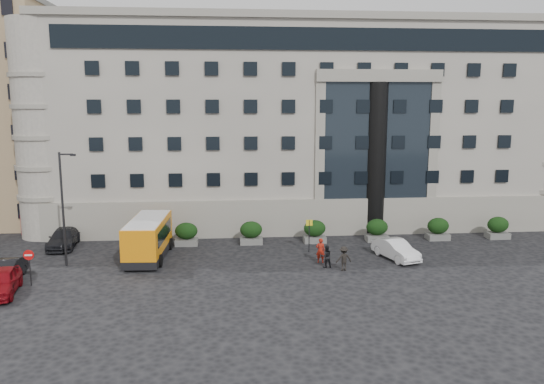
{
  "coord_description": "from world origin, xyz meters",
  "views": [
    {
      "loc": [
        -0.66,
        -33.88,
        11.34
      ],
      "look_at": [
        2.51,
        3.3,
        5.0
      ],
      "focal_mm": 35.0,
      "sensor_mm": 36.0,
      "label": 1
    }
  ],
  "objects_px": {
    "parked_car_c": "(64,238)",
    "pedestrian_c": "(344,258)",
    "red_truck": "(42,214)",
    "pedestrian_a": "(320,250)",
    "parked_car_b": "(6,271)",
    "hedge_a": "(186,234)",
    "pedestrian_b": "(326,256)",
    "parked_car_a": "(1,282)",
    "parked_car_d": "(112,217)",
    "no_entry_sign": "(29,260)",
    "hedge_f": "(498,227)",
    "white_taxi": "(396,249)",
    "hedge_e": "(438,229)",
    "minibus": "(148,237)",
    "bus_stop_sign": "(309,230)",
    "hedge_c": "(315,231)",
    "hedge_b": "(251,232)",
    "hedge_d": "(377,230)",
    "street_lamp": "(63,205)"
  },
  "relations": [
    {
      "from": "parked_car_c",
      "to": "pedestrian_c",
      "type": "height_order",
      "value": "pedestrian_c"
    },
    {
      "from": "red_truck",
      "to": "pedestrian_a",
      "type": "height_order",
      "value": "red_truck"
    },
    {
      "from": "parked_car_b",
      "to": "parked_car_c",
      "type": "bearing_deg",
      "value": 80.73
    },
    {
      "from": "hedge_a",
      "to": "pedestrian_b",
      "type": "distance_m",
      "value": 12.12
    },
    {
      "from": "parked_car_a",
      "to": "parked_car_d",
      "type": "xyz_separation_m",
      "value": [
        2.64,
        18.44,
        -0.08
      ]
    },
    {
      "from": "no_entry_sign",
      "to": "parked_car_b",
      "type": "distance_m",
      "value": 2.38
    },
    {
      "from": "hedge_f",
      "to": "white_taxi",
      "type": "bearing_deg",
      "value": -153.82
    },
    {
      "from": "hedge_a",
      "to": "pedestrian_c",
      "type": "xyz_separation_m",
      "value": [
        11.15,
        -7.49,
        -0.08
      ]
    },
    {
      "from": "white_taxi",
      "to": "red_truck",
      "type": "bearing_deg",
      "value": 140.75
    },
    {
      "from": "hedge_e",
      "to": "pedestrian_c",
      "type": "distance_m",
      "value": 12.21
    },
    {
      "from": "pedestrian_a",
      "to": "pedestrian_c",
      "type": "xyz_separation_m",
      "value": [
        1.26,
        -1.92,
        -0.05
      ]
    },
    {
      "from": "hedge_e",
      "to": "hedge_f",
      "type": "relative_size",
      "value": 1.0
    },
    {
      "from": "hedge_e",
      "to": "no_entry_sign",
      "type": "relative_size",
      "value": 0.79
    },
    {
      "from": "hedge_f",
      "to": "parked_car_a",
      "type": "relative_size",
      "value": 0.4
    },
    {
      "from": "minibus",
      "to": "parked_car_c",
      "type": "bearing_deg",
      "value": 156.21
    },
    {
      "from": "hedge_a",
      "to": "parked_car_a",
      "type": "xyz_separation_m",
      "value": [
        -10.21,
        -10.24,
        -0.15
      ]
    },
    {
      "from": "bus_stop_sign",
      "to": "white_taxi",
      "type": "height_order",
      "value": "bus_stop_sign"
    },
    {
      "from": "parked_car_d",
      "to": "pedestrian_a",
      "type": "height_order",
      "value": "pedestrian_a"
    },
    {
      "from": "hedge_c",
      "to": "hedge_e",
      "type": "height_order",
      "value": "same"
    },
    {
      "from": "hedge_b",
      "to": "hedge_d",
      "type": "distance_m",
      "value": 10.4
    },
    {
      "from": "bus_stop_sign",
      "to": "parked_car_c",
      "type": "bearing_deg",
      "value": 170.88
    },
    {
      "from": "hedge_a",
      "to": "parked_car_c",
      "type": "height_order",
      "value": "hedge_a"
    },
    {
      "from": "hedge_a",
      "to": "pedestrian_c",
      "type": "height_order",
      "value": "hedge_a"
    },
    {
      "from": "hedge_a",
      "to": "no_entry_sign",
      "type": "height_order",
      "value": "no_entry_sign"
    },
    {
      "from": "pedestrian_b",
      "to": "hedge_e",
      "type": "bearing_deg",
      "value": -156.01
    },
    {
      "from": "minibus",
      "to": "hedge_d",
      "type": "bearing_deg",
      "value": 13.57
    },
    {
      "from": "hedge_c",
      "to": "parked_car_d",
      "type": "distance_m",
      "value": 19.76
    },
    {
      "from": "minibus",
      "to": "hedge_c",
      "type": "bearing_deg",
      "value": 17.64
    },
    {
      "from": "pedestrian_a",
      "to": "pedestrian_c",
      "type": "bearing_deg",
      "value": 130.76
    },
    {
      "from": "street_lamp",
      "to": "white_taxi",
      "type": "xyz_separation_m",
      "value": [
        23.49,
        -0.34,
        -3.66
      ]
    },
    {
      "from": "hedge_e",
      "to": "parked_car_c",
      "type": "xyz_separation_m",
      "value": [
        -30.45,
        0.27,
        -0.22
      ]
    },
    {
      "from": "parked_car_b",
      "to": "hedge_a",
      "type": "bearing_deg",
      "value": 34.9
    },
    {
      "from": "street_lamp",
      "to": "parked_car_a",
      "type": "height_order",
      "value": "street_lamp"
    },
    {
      "from": "hedge_e",
      "to": "white_taxi",
      "type": "height_order",
      "value": "hedge_e"
    },
    {
      "from": "hedge_e",
      "to": "parked_car_b",
      "type": "bearing_deg",
      "value": -166.25
    },
    {
      "from": "parked_car_b",
      "to": "parked_car_d",
      "type": "height_order",
      "value": "parked_car_d"
    },
    {
      "from": "hedge_e",
      "to": "bus_stop_sign",
      "type": "distance_m",
      "value": 11.67
    },
    {
      "from": "hedge_c",
      "to": "pedestrian_a",
      "type": "height_order",
      "value": "hedge_c"
    },
    {
      "from": "hedge_e",
      "to": "parked_car_b",
      "type": "distance_m",
      "value": 32.62
    },
    {
      "from": "pedestrian_a",
      "to": "pedestrian_b",
      "type": "height_order",
      "value": "pedestrian_a"
    },
    {
      "from": "hedge_a",
      "to": "hedge_c",
      "type": "distance_m",
      "value": 10.4
    },
    {
      "from": "parked_car_c",
      "to": "white_taxi",
      "type": "bearing_deg",
      "value": -16.7
    },
    {
      "from": "parked_car_a",
      "to": "hedge_d",
      "type": "bearing_deg",
      "value": 12.04
    },
    {
      "from": "parked_car_d",
      "to": "white_taxi",
      "type": "relative_size",
      "value": 1.16
    },
    {
      "from": "pedestrian_a",
      "to": "hedge_c",
      "type": "bearing_deg",
      "value": -87.87
    },
    {
      "from": "hedge_f",
      "to": "minibus",
      "type": "bearing_deg",
      "value": -173.3
    },
    {
      "from": "hedge_d",
      "to": "parked_car_b",
      "type": "height_order",
      "value": "hedge_d"
    },
    {
      "from": "hedge_a",
      "to": "hedge_d",
      "type": "distance_m",
      "value": 15.6
    },
    {
      "from": "parked_car_b",
      "to": "pedestrian_c",
      "type": "distance_m",
      "value": 22.04
    },
    {
      "from": "hedge_a",
      "to": "bus_stop_sign",
      "type": "xyz_separation_m",
      "value": [
        9.5,
        -2.8,
        0.8
      ]
    }
  ]
}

